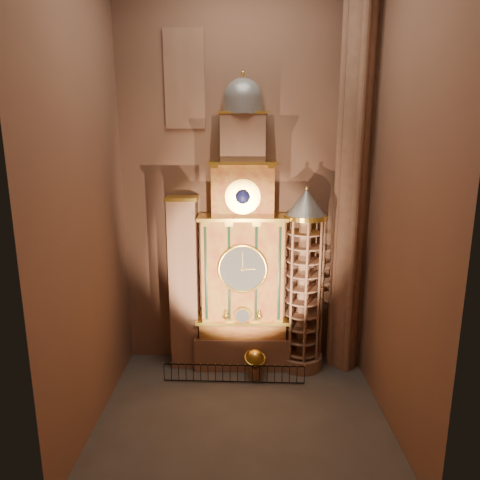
{
  "coord_description": "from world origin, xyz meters",
  "views": [
    {
      "loc": [
        0.02,
        -18.74,
        13.14
      ],
      "look_at": [
        -0.14,
        3.0,
        8.17
      ],
      "focal_mm": 32.0,
      "sensor_mm": 36.0,
      "label": 1
    }
  ],
  "objects_px": {
    "portrait_tower": "(184,283)",
    "celestial_globe": "(255,361)",
    "stair_turret": "(303,283)",
    "iron_railing": "(234,374)",
    "astronomical_clock": "(243,258)"
  },
  "relations": [
    {
      "from": "stair_turret",
      "to": "celestial_globe",
      "type": "relative_size",
      "value": 6.16
    },
    {
      "from": "stair_turret",
      "to": "celestial_globe",
      "type": "height_order",
      "value": "stair_turret"
    },
    {
      "from": "celestial_globe",
      "to": "iron_railing",
      "type": "xyz_separation_m",
      "value": [
        -1.19,
        -0.55,
        -0.47
      ]
    },
    {
      "from": "stair_turret",
      "to": "iron_railing",
      "type": "bearing_deg",
      "value": -154.09
    },
    {
      "from": "celestial_globe",
      "to": "stair_turret",
      "type": "bearing_deg",
      "value": 26.47
    },
    {
      "from": "astronomical_clock",
      "to": "celestial_globe",
      "type": "xyz_separation_m",
      "value": [
        0.71,
        -1.65,
        -5.63
      ]
    },
    {
      "from": "celestial_globe",
      "to": "iron_railing",
      "type": "relative_size",
      "value": 0.22
    },
    {
      "from": "astronomical_clock",
      "to": "portrait_tower",
      "type": "xyz_separation_m",
      "value": [
        -3.4,
        0.02,
        -1.53
      ]
    },
    {
      "from": "astronomical_clock",
      "to": "iron_railing",
      "type": "height_order",
      "value": "astronomical_clock"
    },
    {
      "from": "portrait_tower",
      "to": "stair_turret",
      "type": "relative_size",
      "value": 0.94
    },
    {
      "from": "astronomical_clock",
      "to": "stair_turret",
      "type": "bearing_deg",
      "value": -4.3
    },
    {
      "from": "portrait_tower",
      "to": "celestial_globe",
      "type": "distance_m",
      "value": 6.04
    },
    {
      "from": "celestial_globe",
      "to": "iron_railing",
      "type": "height_order",
      "value": "celestial_globe"
    },
    {
      "from": "stair_turret",
      "to": "iron_railing",
      "type": "distance_m",
      "value": 6.45
    },
    {
      "from": "portrait_tower",
      "to": "iron_railing",
      "type": "xyz_separation_m",
      "value": [
        2.92,
        -2.21,
        -4.57
      ]
    }
  ]
}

